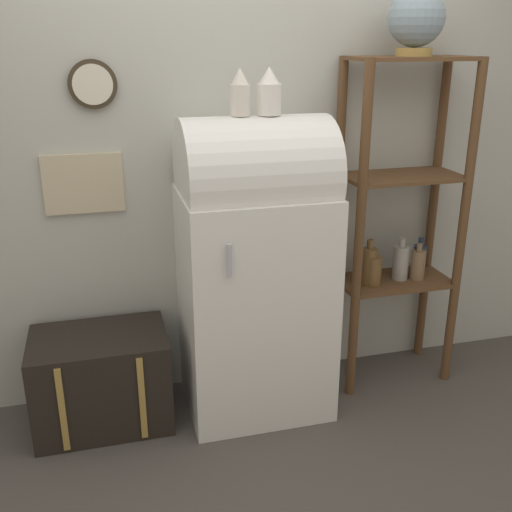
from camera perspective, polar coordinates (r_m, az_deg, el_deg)
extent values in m
plane|color=#4C4742|center=(3.18, 1.16, -16.08)|extent=(12.00, 12.00, 0.00)
cube|color=#B7B7AD|center=(3.17, -1.59, 10.51)|extent=(7.00, 0.05, 2.70)
cylinder|color=#382D1E|center=(3.00, -15.29, 15.50)|extent=(0.23, 0.03, 0.23)
cylinder|color=beige|center=(2.99, -15.29, 15.47)|extent=(0.19, 0.01, 0.19)
cube|color=#C6B793|center=(3.08, -16.10, 6.63)|extent=(0.38, 0.02, 0.29)
cube|color=white|center=(3.10, -0.09, -4.51)|extent=(0.73, 0.58, 1.17)
cylinder|color=white|center=(2.88, -0.10, 7.77)|extent=(0.71, 0.55, 0.55)
cylinder|color=#B7B7BC|center=(2.63, -2.56, -0.45)|extent=(0.02, 0.02, 0.15)
cube|color=black|center=(3.20, -14.48, -11.31)|extent=(0.67, 0.45, 0.49)
cube|color=#AD8942|center=(3.01, -17.97, -13.81)|extent=(0.03, 0.01, 0.44)
cube|color=#AD8942|center=(3.00, -10.79, -13.21)|extent=(0.03, 0.01, 0.44)
cylinder|color=brown|center=(3.10, 9.79, 1.34)|extent=(0.05, 0.05, 1.79)
cylinder|color=brown|center=(3.39, 19.03, 2.12)|extent=(0.05, 0.05, 1.79)
cylinder|color=brown|center=(3.37, 7.64, 2.97)|extent=(0.05, 0.05, 1.79)
cylinder|color=brown|center=(3.63, 16.40, 3.59)|extent=(0.05, 0.05, 1.79)
cube|color=brown|center=(3.46, 12.95, -2.31)|extent=(0.63, 0.34, 0.02)
cube|color=brown|center=(3.29, 13.76, 7.35)|extent=(0.63, 0.34, 0.02)
cube|color=brown|center=(3.22, 14.67, 17.76)|extent=(0.63, 0.34, 0.02)
cylinder|color=#9E998E|center=(3.44, 13.61, -0.63)|extent=(0.09, 0.09, 0.19)
cylinder|color=#9E998E|center=(3.40, 13.77, 1.27)|extent=(0.04, 0.04, 0.05)
cylinder|color=#7F6647|center=(3.47, 15.15, -0.83)|extent=(0.08, 0.08, 0.17)
cylinder|color=#7F6647|center=(3.43, 15.31, 0.81)|extent=(0.03, 0.03, 0.04)
cylinder|color=brown|center=(3.33, 11.08, -1.37)|extent=(0.09, 0.09, 0.16)
cylinder|color=brown|center=(3.30, 11.20, 0.28)|extent=(0.04, 0.04, 0.04)
cylinder|color=#23334C|center=(3.52, 15.26, -0.42)|extent=(0.07, 0.07, 0.18)
cylinder|color=#23334C|center=(3.48, 15.42, 1.31)|extent=(0.03, 0.03, 0.04)
cylinder|color=brown|center=(3.33, 10.73, -0.99)|extent=(0.08, 0.08, 0.21)
cylinder|color=brown|center=(3.28, 10.87, 1.12)|extent=(0.03, 0.03, 0.05)
cylinder|color=#23334C|center=(3.39, 10.65, -0.76)|extent=(0.08, 0.08, 0.19)
cylinder|color=#23334C|center=(3.35, 10.77, 1.09)|extent=(0.03, 0.03, 0.05)
cylinder|color=#AD8942|center=(3.18, 14.78, 18.27)|extent=(0.18, 0.18, 0.04)
sphere|color=#7F939E|center=(3.18, 15.04, 21.08)|extent=(0.27, 0.27, 0.27)
cylinder|color=silver|center=(2.81, -1.53, 14.61)|extent=(0.09, 0.09, 0.14)
cone|color=silver|center=(2.80, -1.55, 16.79)|extent=(0.08, 0.08, 0.08)
cylinder|color=white|center=(2.84, 1.25, 14.68)|extent=(0.11, 0.11, 0.14)
cone|color=white|center=(2.83, 1.27, 16.85)|extent=(0.10, 0.10, 0.08)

